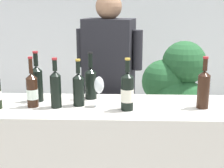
# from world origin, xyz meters

# --- Properties ---
(wall_back) EXTENTS (8.00, 0.10, 2.80)m
(wall_back) POSITION_xyz_m (0.00, 2.60, 1.40)
(wall_back) COLOR silver
(wall_back) RESTS_ON ground_plane
(wine_bottle_0) EXTENTS (0.08, 0.08, 0.34)m
(wine_bottle_0) POSITION_xyz_m (0.65, -0.02, 1.11)
(wine_bottle_0) COLOR black
(wine_bottle_0) RESTS_ON counter
(wine_bottle_1) EXTENTS (0.07, 0.07, 0.33)m
(wine_bottle_1) POSITION_xyz_m (-0.31, -0.05, 1.11)
(wine_bottle_1) COLOR black
(wine_bottle_1) RESTS_ON counter
(wine_bottle_2) EXTENTS (0.08, 0.08, 0.32)m
(wine_bottle_2) POSITION_xyz_m (-0.17, -0.00, 1.10)
(wine_bottle_2) COLOR black
(wine_bottle_2) RESTS_ON counter
(wine_bottle_3) EXTENTS (0.08, 0.08, 0.35)m
(wine_bottle_3) POSITION_xyz_m (-0.47, 0.09, 1.11)
(wine_bottle_3) COLOR black
(wine_bottle_3) RESTS_ON counter
(wine_bottle_4) EXTENTS (0.08, 0.08, 0.34)m
(wine_bottle_4) POSITION_xyz_m (0.15, -0.08, 1.10)
(wine_bottle_4) COLOR black
(wine_bottle_4) RESTS_ON counter
(wine_bottle_5) EXTENTS (0.08, 0.08, 0.34)m
(wine_bottle_5) POSITION_xyz_m (-0.10, 0.16, 1.10)
(wine_bottle_5) COLOR black
(wine_bottle_5) RESTS_ON counter
(wine_bottle_7) EXTENTS (0.08, 0.08, 0.34)m
(wine_bottle_7) POSITION_xyz_m (-0.47, -0.04, 1.09)
(wine_bottle_7) COLOR black
(wine_bottle_7) RESTS_ON counter
(wine_glass) EXTENTS (0.07, 0.07, 0.20)m
(wine_glass) POSITION_xyz_m (-0.03, -0.01, 1.11)
(wine_glass) COLOR silver
(wine_glass) RESTS_ON counter
(person_server) EXTENTS (0.54, 0.33, 1.72)m
(person_server) POSITION_xyz_m (0.01, 0.53, 0.85)
(person_server) COLOR black
(person_server) RESTS_ON ground_plane
(potted_shrub) EXTENTS (0.66, 0.54, 1.26)m
(potted_shrub) POSITION_xyz_m (0.67, 1.21, 0.75)
(potted_shrub) COLOR brown
(potted_shrub) RESTS_ON ground_plane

